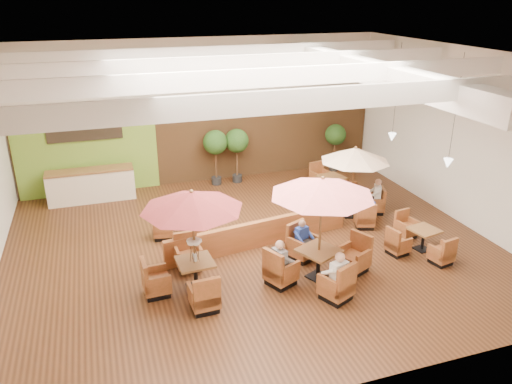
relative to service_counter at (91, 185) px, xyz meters
name	(u,v)px	position (x,y,z in m)	size (l,w,h in m)	color
room	(247,116)	(4.65, -3.88, 3.05)	(14.04, 14.00, 5.52)	#381E0F
service_counter	(91,185)	(0.00, 0.00, 0.00)	(3.00, 0.75, 1.18)	beige
booth_divider	(260,234)	(4.64, -5.17, -0.18)	(5.87, 0.18, 0.81)	brown
table_0	(190,220)	(2.30, -6.80, 1.34)	(2.58, 2.66, 2.71)	brown
table_1	(321,211)	(5.53, -7.32, 1.34)	(3.01, 3.01, 2.86)	brown
table_2	(354,169)	(8.21, -4.13, 1.10)	(2.53, 2.53, 2.46)	brown
table_3	(185,222)	(2.66, -3.77, -0.14)	(1.70, 2.47, 1.49)	brown
table_4	(416,241)	(8.83, -6.88, -0.27)	(1.61, 2.33, 0.84)	brown
table_5	(331,187)	(8.37, -2.30, -0.22)	(1.02, 2.66, 0.96)	brown
topiary_0	(215,144)	(4.65, 0.20, 1.03)	(0.93, 0.93, 2.17)	black
topiary_1	(237,143)	(5.50, 0.20, 1.02)	(0.92, 0.92, 2.15)	black
topiary_2	(335,136)	(9.72, 0.20, 0.90)	(0.86, 0.86, 1.99)	black
diner_0	(337,271)	(5.53, -8.36, 0.20)	(0.46, 0.42, 0.86)	white
diner_1	(303,235)	(5.53, -6.27, 0.15)	(0.40, 0.37, 0.72)	#2949B3
diner_2	(281,258)	(4.48, -7.32, 0.18)	(0.40, 0.45, 0.82)	gray
diner_3	(366,206)	(8.21, -5.03, 0.17)	(0.43, 0.39, 0.79)	#2949B3
diner_4	(376,192)	(9.10, -4.13, 0.17)	(0.41, 0.43, 0.77)	white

